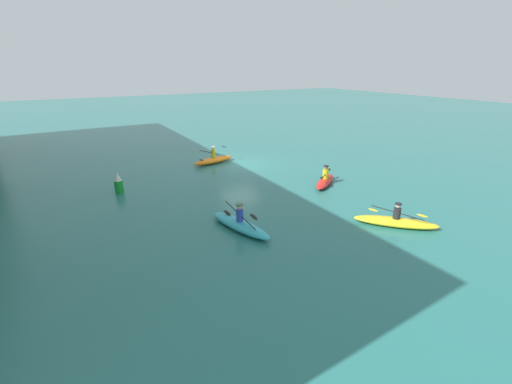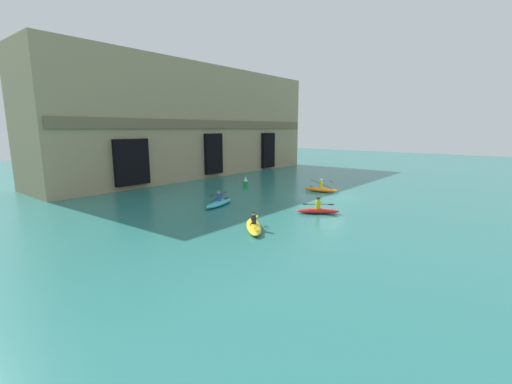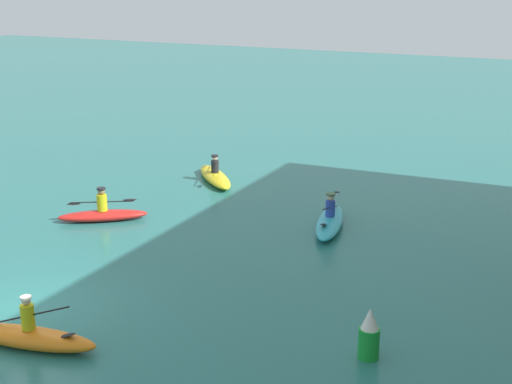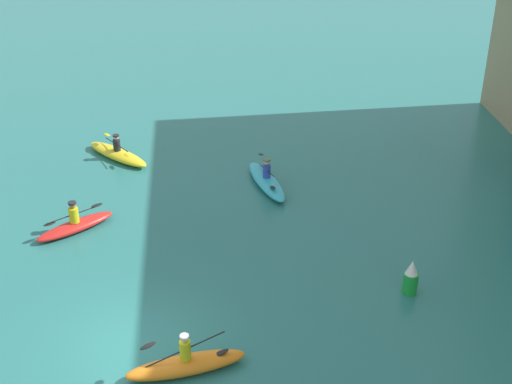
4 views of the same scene
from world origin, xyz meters
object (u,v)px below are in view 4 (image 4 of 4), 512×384
object	(u,v)px
kayak_yellow	(118,153)
marker_buoy	(411,278)
kayak_cyan	(267,181)
kayak_orange	(186,364)
kayak_red	(75,225)

from	to	relation	value
kayak_yellow	marker_buoy	world-z (taller)	marker_buoy
kayak_cyan	kayak_yellow	size ratio (longest dim) A/B	1.14
kayak_orange	kayak_cyan	bearing A→B (deg)	-118.57
kayak_orange	kayak_yellow	bearing A→B (deg)	-89.11
kayak_orange	marker_buoy	distance (m)	7.26
kayak_orange	marker_buoy	bearing A→B (deg)	-168.42
kayak_cyan	kayak_red	size ratio (longest dim) A/B	1.27
kayak_red	marker_buoy	world-z (taller)	marker_buoy
kayak_cyan	kayak_orange	distance (m)	10.43
kayak_cyan	kayak_orange	world-z (taller)	kayak_orange
kayak_cyan	kayak_red	world-z (taller)	kayak_cyan
kayak_cyan	marker_buoy	world-z (taller)	kayak_cyan
kayak_red	kayak_yellow	bearing A→B (deg)	44.24
kayak_red	kayak_yellow	world-z (taller)	kayak_red
marker_buoy	kayak_orange	bearing A→B (deg)	-67.25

